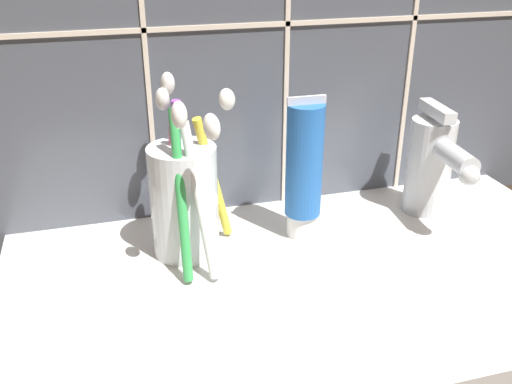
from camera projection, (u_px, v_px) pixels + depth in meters
The scene contains 4 objects.
sink_counter at pixel (319, 281), 54.08cm from camera, with size 58.71×31.99×2.00cm, color silver.
toothbrush_cup at pixel (185, 195), 54.53cm from camera, with size 9.41×12.78×17.47cm.
toothpaste_tube at pixel (304, 169), 57.00cm from camera, with size 3.89×3.70×14.96cm.
sink_faucet at pixel (433, 163), 62.18cm from camera, with size 4.91×11.92×12.32cm.
Camera 1 is at (-18.01, -41.90, 31.86)cm, focal length 40.00 mm.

